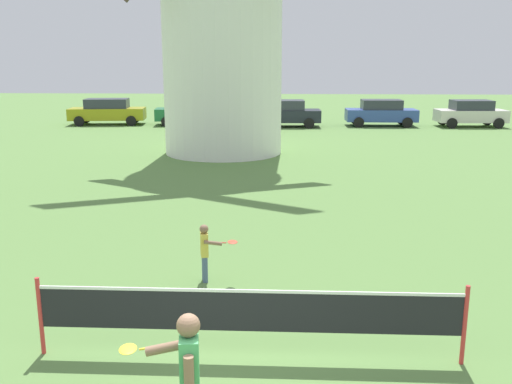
% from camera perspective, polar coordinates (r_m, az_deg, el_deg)
% --- Properties ---
extents(tennis_net, '(5.69, 0.06, 1.10)m').
position_cam_1_polar(tennis_net, '(7.58, -0.74, -11.97)').
color(tennis_net, red).
rests_on(tennis_net, ground_plane).
extents(player_near, '(0.86, 0.51, 1.54)m').
position_cam_1_polar(player_near, '(5.88, -6.92, -18.10)').
color(player_near, slate).
rests_on(player_near, ground_plane).
extents(player_far, '(0.71, 0.35, 1.06)m').
position_cam_1_polar(player_far, '(10.17, -5.08, -5.79)').
color(player_far, slate).
rests_on(player_far, ground_plane).
extents(parked_car_mustard, '(4.66, 2.29, 1.56)m').
position_cam_1_polar(parked_car_mustard, '(35.80, -14.82, 7.92)').
color(parked_car_mustard, '#999919').
rests_on(parked_car_mustard, ground_plane).
extents(parked_car_green, '(4.50, 2.25, 1.56)m').
position_cam_1_polar(parked_car_green, '(34.63, -6.51, 8.10)').
color(parked_car_green, '#1E6638').
rests_on(parked_car_green, ground_plane).
extents(parked_car_black, '(4.42, 1.99, 1.56)m').
position_cam_1_polar(parked_car_black, '(33.51, 2.75, 8.00)').
color(parked_car_black, '#1E232D').
rests_on(parked_car_black, ground_plane).
extents(parked_car_blue, '(4.14, 1.89, 1.56)m').
position_cam_1_polar(parked_car_blue, '(34.65, 12.55, 7.88)').
color(parked_car_blue, '#334C99').
rests_on(parked_car_blue, ground_plane).
extents(parked_car_cream, '(4.01, 2.00, 1.56)m').
position_cam_1_polar(parked_car_cream, '(35.76, 20.92, 7.48)').
color(parked_car_cream, silver).
rests_on(parked_car_cream, ground_plane).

